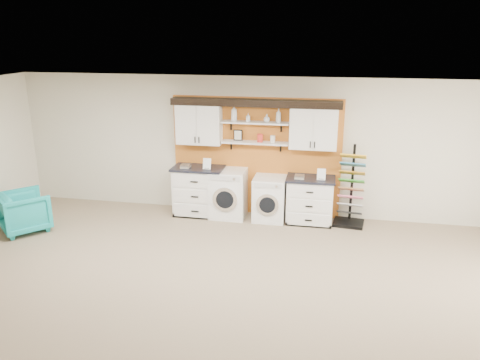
% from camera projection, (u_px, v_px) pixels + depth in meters
% --- Properties ---
extents(floor, '(10.00, 10.00, 0.00)m').
position_uv_depth(floor, '(208.00, 321.00, 6.12)').
color(floor, gray).
rests_on(floor, ground).
extents(ceiling, '(10.00, 10.00, 0.00)m').
position_uv_depth(ceiling, '(203.00, 107.00, 5.27)').
color(ceiling, white).
rests_on(ceiling, wall_back).
extents(wall_back, '(10.00, 0.00, 10.00)m').
position_uv_depth(wall_back, '(256.00, 147.00, 9.44)').
color(wall_back, beige).
rests_on(wall_back, floor).
extents(accent_panel, '(3.40, 0.07, 2.40)m').
position_uv_depth(accent_panel, '(256.00, 157.00, 9.47)').
color(accent_panel, '#B8641F').
rests_on(accent_panel, wall_back).
extents(upper_cabinet_left, '(0.90, 0.35, 0.84)m').
position_uv_depth(upper_cabinet_left, '(199.00, 123.00, 9.30)').
color(upper_cabinet_left, silver).
rests_on(upper_cabinet_left, wall_back).
extents(upper_cabinet_right, '(0.90, 0.35, 0.84)m').
position_uv_depth(upper_cabinet_right, '(314.00, 127.00, 8.90)').
color(upper_cabinet_right, silver).
rests_on(upper_cabinet_right, wall_back).
extents(shelf_lower, '(1.32, 0.28, 0.03)m').
position_uv_depth(shelf_lower, '(255.00, 143.00, 9.21)').
color(shelf_lower, silver).
rests_on(shelf_lower, wall_back).
extents(shelf_upper, '(1.32, 0.28, 0.03)m').
position_uv_depth(shelf_upper, '(255.00, 122.00, 9.09)').
color(shelf_upper, silver).
rests_on(shelf_upper, wall_back).
extents(crown_molding, '(3.30, 0.41, 0.13)m').
position_uv_depth(crown_molding, '(255.00, 102.00, 8.98)').
color(crown_molding, black).
rests_on(crown_molding, wall_back).
extents(picture_frame, '(0.18, 0.02, 0.22)m').
position_uv_depth(picture_frame, '(238.00, 135.00, 9.28)').
color(picture_frame, black).
rests_on(picture_frame, shelf_lower).
extents(canister_red, '(0.11, 0.11, 0.16)m').
position_uv_depth(canister_red, '(260.00, 138.00, 9.17)').
color(canister_red, red).
rests_on(canister_red, shelf_lower).
extents(canister_cream, '(0.10, 0.10, 0.14)m').
position_uv_depth(canister_cream, '(273.00, 139.00, 9.12)').
color(canister_cream, silver).
rests_on(canister_cream, shelf_lower).
extents(base_cabinet_left, '(1.03, 0.66, 1.01)m').
position_uv_depth(base_cabinet_left, '(199.00, 191.00, 9.58)').
color(base_cabinet_left, silver).
rests_on(base_cabinet_left, floor).
extents(base_cabinet_right, '(0.94, 0.66, 0.92)m').
position_uv_depth(base_cabinet_right, '(310.00, 200.00, 9.18)').
color(base_cabinet_right, silver).
rests_on(base_cabinet_right, floor).
extents(washer, '(0.70, 0.71, 0.98)m').
position_uv_depth(washer, '(228.00, 193.00, 9.46)').
color(washer, white).
rests_on(washer, floor).
extents(dryer, '(0.63, 0.71, 0.88)m').
position_uv_depth(dryer, '(270.00, 198.00, 9.33)').
color(dryer, white).
rests_on(dryer, floor).
extents(sample_rack, '(0.63, 0.55, 1.58)m').
position_uv_depth(sample_rack, '(350.00, 199.00, 9.06)').
color(sample_rack, black).
rests_on(sample_rack, floor).
extents(armchair, '(1.16, 1.16, 0.76)m').
position_uv_depth(armchair, '(25.00, 212.00, 8.81)').
color(armchair, teal).
rests_on(armchair, floor).
extents(soap_bottle_a, '(0.17, 0.17, 0.31)m').
position_uv_depth(soap_bottle_a, '(234.00, 113.00, 9.11)').
color(soap_bottle_a, silver).
rests_on(soap_bottle_a, shelf_upper).
extents(soap_bottle_b, '(0.08, 0.08, 0.16)m').
position_uv_depth(soap_bottle_b, '(248.00, 117.00, 9.09)').
color(soap_bottle_b, silver).
rests_on(soap_bottle_b, shelf_upper).
extents(soap_bottle_c, '(0.17, 0.17, 0.15)m').
position_uv_depth(soap_bottle_c, '(267.00, 118.00, 9.02)').
color(soap_bottle_c, silver).
rests_on(soap_bottle_c, shelf_upper).
extents(soap_bottle_d, '(0.14, 0.14, 0.27)m').
position_uv_depth(soap_bottle_d, '(278.00, 116.00, 8.97)').
color(soap_bottle_d, silver).
rests_on(soap_bottle_d, shelf_upper).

